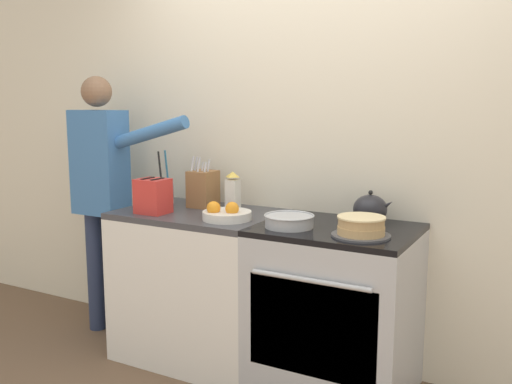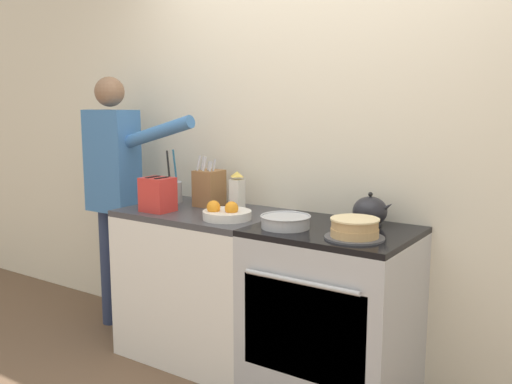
{
  "view_description": "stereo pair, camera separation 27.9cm",
  "coord_description": "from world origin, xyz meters",
  "views": [
    {
      "loc": [
        1.24,
        -2.37,
        1.54
      ],
      "look_at": [
        -0.23,
        0.29,
        1.04
      ],
      "focal_mm": 40.0,
      "sensor_mm": 36.0,
      "label": 1
    },
    {
      "loc": [
        1.48,
        -2.22,
        1.54
      ],
      "look_at": [
        -0.23,
        0.29,
        1.04
      ],
      "focal_mm": 40.0,
      "sensor_mm": 36.0,
      "label": 2
    }
  ],
  "objects": [
    {
      "name": "person_baker",
      "position": [
        -1.38,
        0.32,
        1.0
      ],
      "size": [
        0.94,
        0.2,
        1.68
      ],
      "rotation": [
        0.0,
        0.0,
        0.02
      ],
      "color": "#283351",
      "rests_on": "ground_plane"
    },
    {
      "name": "wall_back",
      "position": [
        0.0,
        0.66,
        1.3
      ],
      "size": [
        8.0,
        0.04,
        2.6
      ],
      "color": "silver",
      "rests_on": "ground_plane"
    },
    {
      "name": "milk_carton",
      "position": [
        -0.47,
        0.45,
        1.0
      ],
      "size": [
        0.07,
        0.07,
        0.23
      ],
      "color": "white",
      "rests_on": "counter_cabinet"
    },
    {
      "name": "knife_block",
      "position": [
        -0.68,
        0.45,
        1.0
      ],
      "size": [
        0.15,
        0.16,
        0.31
      ],
      "color": "olive",
      "rests_on": "counter_cabinet"
    },
    {
      "name": "mixing_bowl",
      "position": [
        0.02,
        0.2,
        0.92
      ],
      "size": [
        0.26,
        0.26,
        0.07
      ],
      "color": "#B7BABF",
      "rests_on": "stove_range"
    },
    {
      "name": "tea_kettle",
      "position": [
        0.35,
        0.49,
        0.96
      ],
      "size": [
        0.22,
        0.18,
        0.18
      ],
      "color": "#232328",
      "rests_on": "stove_range"
    },
    {
      "name": "layer_cake",
      "position": [
        0.4,
        0.18,
        0.94
      ],
      "size": [
        0.28,
        0.28,
        0.1
      ],
      "color": "#4C4C51",
      "rests_on": "stove_range"
    },
    {
      "name": "toaster",
      "position": [
        -0.82,
        0.15,
        0.99
      ],
      "size": [
        0.19,
        0.15,
        0.2
      ],
      "color": "red",
      "rests_on": "counter_cabinet"
    },
    {
      "name": "stove_range",
      "position": [
        0.23,
        0.32,
        0.44
      ],
      "size": [
        0.8,
        0.67,
        0.89
      ],
      "color": "#B7BABF",
      "rests_on": "ground_plane"
    },
    {
      "name": "utensil_crock",
      "position": [
        -0.95,
        0.42,
        0.96
      ],
      "size": [
        0.12,
        0.12,
        0.34
      ],
      "color": "#B7BABF",
      "rests_on": "counter_cabinet"
    },
    {
      "name": "counter_cabinet",
      "position": [
        -0.63,
        0.32,
        0.44
      ],
      "size": [
        0.91,
        0.64,
        0.89
      ],
      "color": "white",
      "rests_on": "ground_plane"
    },
    {
      "name": "fruit_bowl",
      "position": [
        -0.36,
        0.19,
        0.92
      ],
      "size": [
        0.27,
        0.27,
        0.1
      ],
      "color": "silver",
      "rests_on": "counter_cabinet"
    }
  ]
}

